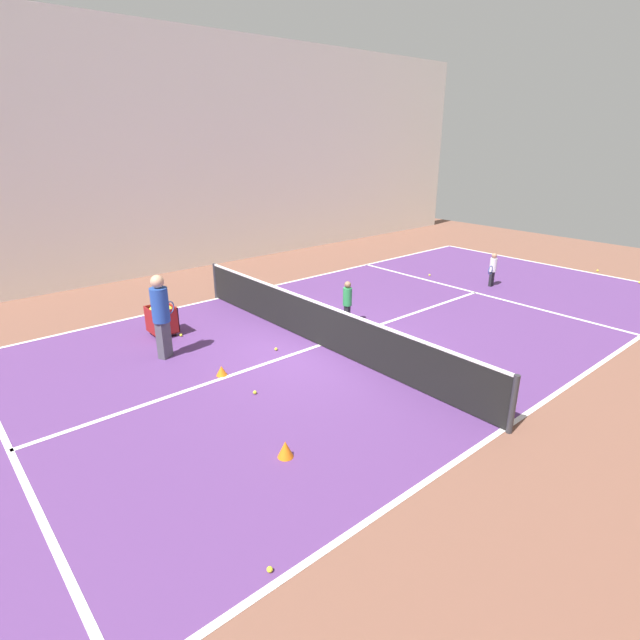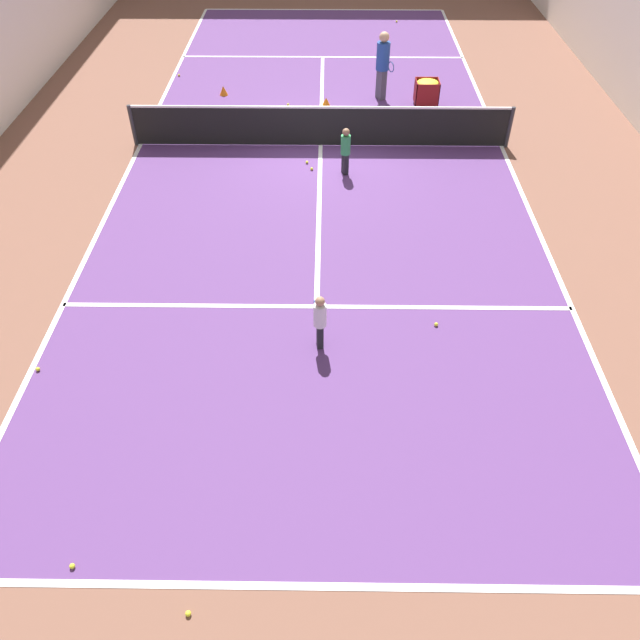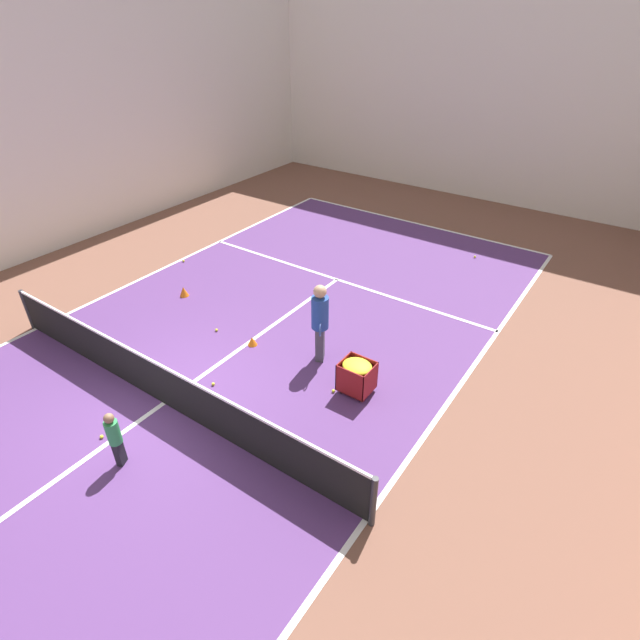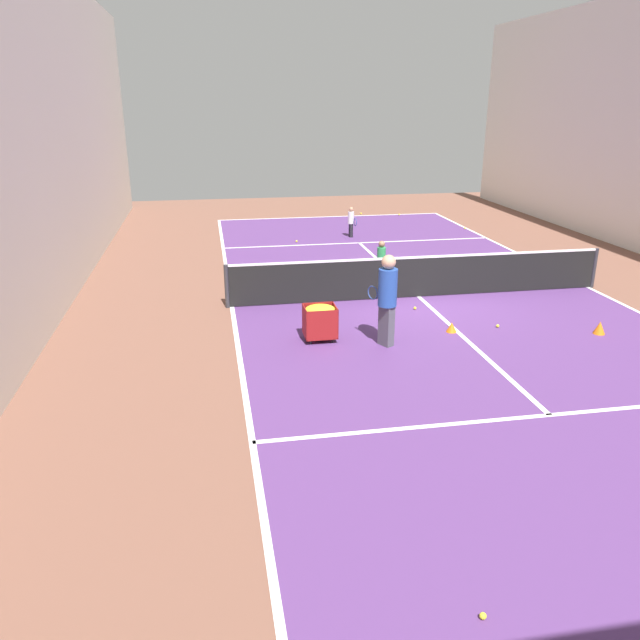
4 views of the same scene
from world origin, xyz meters
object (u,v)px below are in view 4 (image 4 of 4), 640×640
at_px(ball_cart, 320,316).
at_px(player_near_baseline, 351,220).
at_px(tennis_net, 420,276).
at_px(training_cone_1, 600,328).
at_px(coach_at_net, 387,294).
at_px(training_cone_0, 452,327).
at_px(child_midcourt, 381,259).

bearing_deg(ball_cart, player_near_baseline, -106.49).
xyz_separation_m(tennis_net, training_cone_1, (-2.85, 3.12, -0.40)).
xyz_separation_m(coach_at_net, training_cone_0, (-1.56, -0.46, -0.94)).
xyz_separation_m(ball_cart, training_cone_0, (-2.79, 0.03, -0.41)).
relative_size(tennis_net, training_cone_0, 42.71).
height_order(ball_cart, training_cone_1, ball_cart).
bearing_deg(player_near_baseline, coach_at_net, -16.18).
bearing_deg(child_midcourt, training_cone_0, -17.01).
relative_size(player_near_baseline, training_cone_0, 4.79).
bearing_deg(coach_at_net, child_midcourt, -42.13).
height_order(tennis_net, player_near_baseline, player_near_baseline).
bearing_deg(training_cone_0, ball_cart, -0.69).
height_order(tennis_net, coach_at_net, coach_at_net).
relative_size(child_midcourt, training_cone_1, 4.24).
bearing_deg(training_cone_1, player_near_baseline, -74.21).
bearing_deg(player_near_baseline, ball_cart, -23.57).
relative_size(tennis_net, coach_at_net, 5.17).
height_order(coach_at_net, training_cone_1, coach_at_net).
height_order(child_midcourt, ball_cart, child_midcourt).
height_order(coach_at_net, training_cone_0, coach_at_net).
distance_m(training_cone_0, training_cone_1, 3.05).
distance_m(tennis_net, training_cone_1, 4.25).
relative_size(ball_cart, training_cone_1, 2.77).
bearing_deg(tennis_net, child_midcourt, -67.27).
bearing_deg(training_cone_1, training_cone_0, -12.34).
xyz_separation_m(player_near_baseline, training_cone_0, (0.06, 9.66, -0.50)).
xyz_separation_m(tennis_net, training_cone_0, (0.13, 2.47, -0.43)).
relative_size(player_near_baseline, coach_at_net, 0.58).
xyz_separation_m(coach_at_net, training_cone_1, (-4.54, 0.19, -0.91)).
xyz_separation_m(tennis_net, child_midcourt, (0.59, -1.41, 0.11)).
bearing_deg(tennis_net, training_cone_1, 132.37).
height_order(training_cone_0, training_cone_1, training_cone_1).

